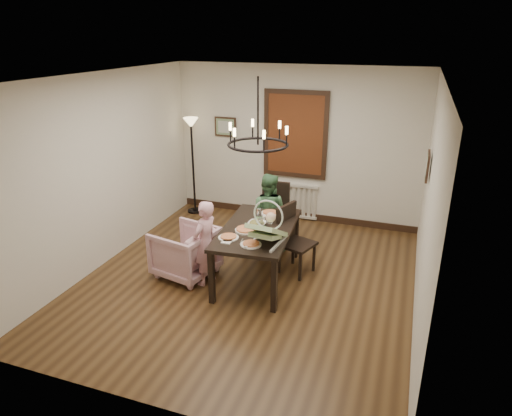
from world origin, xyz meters
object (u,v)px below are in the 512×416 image
Objects in this scene: elderly_woman at (205,250)px; drinking_glass at (261,223)px; chair_right at (297,240)px; dining_table at (258,233)px; armchair at (185,252)px; chair_far at (272,215)px; seated_man at (268,219)px; baby_bouncer at (267,229)px; floor_lamp at (193,167)px.

drinking_glass is at bearing 130.21° from elderly_woman.
chair_right reaches higher than elderly_woman.
elderly_woman is 7.28× the size of drinking_glass.
dining_table reaches higher than armchair.
chair_far reaches higher than armchair.
drinking_glass is (0.04, 0.01, 0.15)m from dining_table.
dining_table is at bearing 145.44° from chair_right.
elderly_woman is at bearing 86.29° from armchair.
elderly_woman is at bearing 70.57° from seated_man.
drinking_glass is at bearing 147.39° from chair_right.
baby_bouncer is at bearing 109.15° from seated_man.
dining_table is 1.65× the size of chair_far.
dining_table is 1.71× the size of chair_right.
chair_right is 0.84m from seated_man.
chair_right is at bearing 123.96° from armchair.
drinking_glass is (0.68, 0.36, 0.35)m from elderly_woman.
dining_table is 2.93× the size of baby_bouncer.
dining_table is 0.62m from chair_right.
elderly_woman is (-1.12, -0.71, -0.01)m from chair_right.
chair_far is 1.33× the size of armchair.
baby_bouncer is (0.90, -0.06, 0.47)m from elderly_woman.
dining_table is at bearing -45.43° from floor_lamp.
dining_table is at bearing 115.89° from armchair.
armchair is (-0.88, -1.34, -0.17)m from chair_far.
chair_far is 1.05× the size of elderly_woman.
seated_man is (0.87, 1.16, 0.17)m from armchair.
baby_bouncer is at bearing -47.15° from floor_lamp.
floor_lamp reaches higher than dining_table.
baby_bouncer is at bearing 94.83° from armchair.
floor_lamp is (-2.01, 2.04, 0.20)m from dining_table.
armchair is at bearing -66.53° from floor_lamp.
baby_bouncer is at bearing -61.62° from drinking_glass.
armchair is at bearing -123.53° from chair_far.
floor_lamp is at bearing 138.87° from baby_bouncer.
drinking_glass is (0.18, -1.08, 0.32)m from chair_far.
chair_right is at bearing 140.17° from seated_man.
baby_bouncer reaches higher than armchair.
floor_lamp is at bearing -138.08° from elderly_woman.
baby_bouncer is 0.49m from drinking_glass.
chair_right is at bearing -34.15° from floor_lamp.
baby_bouncer is 3.34m from floor_lamp.
chair_far is 1.15m from drinking_glass.
dining_table is 1.11m from chair_far.
seated_man reaches higher than chair_far.
chair_right is at bearing -50.48° from chair_far.
armchair is (-1.01, -0.25, -0.34)m from dining_table.
elderly_woman reaches higher than armchair.
chair_far is 7.63× the size of drinking_glass.
seated_man is at bearing -31.27° from floor_lamp.
seated_man is 1.45m from baby_bouncer.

